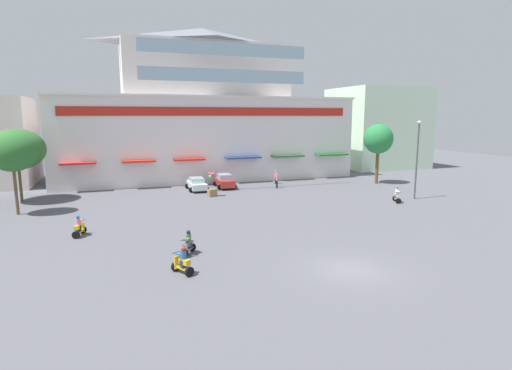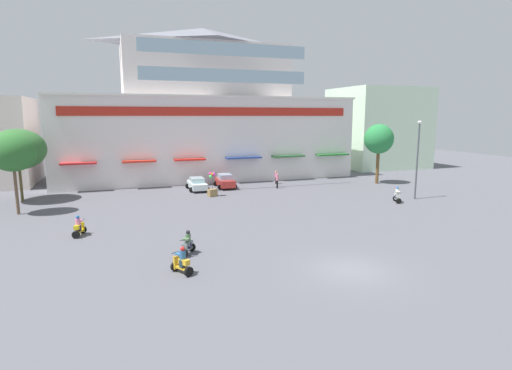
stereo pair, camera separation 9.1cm
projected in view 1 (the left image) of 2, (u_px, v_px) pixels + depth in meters
ground_plane at (266, 215)px, 34.00m from camera, size 128.00×128.00×0.00m
colonial_building at (205, 116)px, 54.23m from camera, size 37.50×17.13×19.42m
flank_building_right at (377, 128)px, 66.20m from camera, size 12.96×11.92×12.55m
plaza_tree_0 at (12, 153)px, 33.44m from camera, size 3.68×3.22×6.81m
plaza_tree_1 at (378, 139)px, 49.23m from camera, size 3.60×3.34×7.24m
plaza_tree_2 at (17, 149)px, 38.69m from camera, size 5.08×5.49×7.00m
parked_car_0 at (197, 184)px, 45.33m from camera, size 2.27×4.23×1.42m
parked_car_1 at (225, 181)px, 46.96m from camera, size 2.36×4.22×1.59m
scooter_rider_0 at (397, 196)px, 39.03m from camera, size 1.03×1.44×1.54m
scooter_rider_1 at (182, 262)px, 21.31m from camera, size 1.08×1.39×1.51m
scooter_rider_2 at (79, 227)px, 28.03m from camera, size 0.89×1.53×1.50m
scooter_rider_4 at (188, 245)px, 24.33m from camera, size 1.14×1.39×1.47m
pedestrian_0 at (276, 176)px, 49.74m from camera, size 0.45×0.45×1.63m
pedestrian_1 at (277, 180)px, 46.56m from camera, size 0.37×0.37×1.74m
streetlamp_near at (417, 154)px, 40.03m from camera, size 0.40×0.40×7.73m
balloon_vendor_cart at (212, 185)px, 41.83m from camera, size 1.04×0.85×2.53m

